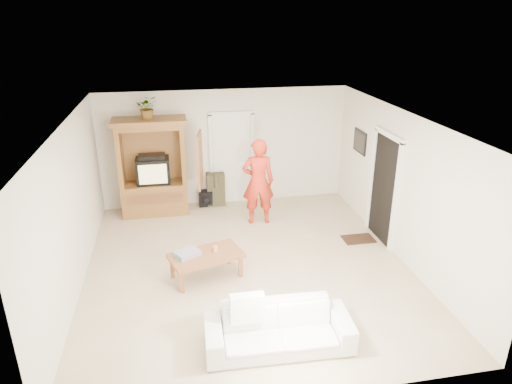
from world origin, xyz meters
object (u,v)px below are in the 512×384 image
man (258,182)px  sofa (279,328)px  armoire (155,173)px  coffee_table (206,257)px

man → sofa: 3.90m
armoire → man: armoire is taller
armoire → coffee_table: 3.03m
armoire → sofa: (1.64, -4.73, -0.63)m
coffee_table → man: bearing=40.3°
armoire → man: 2.29m
man → coffee_table: man is taller
sofa → coffee_table: size_ratio=1.47×
man → coffee_table: size_ratio=1.38×
armoire → man: bearing=-23.5°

